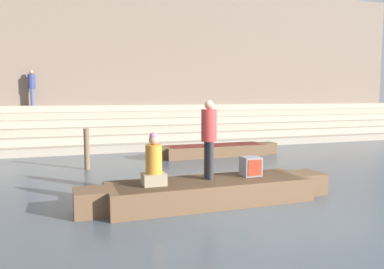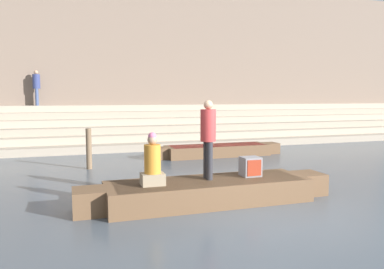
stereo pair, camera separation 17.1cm
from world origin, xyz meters
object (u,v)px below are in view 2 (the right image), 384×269
object	(u,v)px
mooring_post	(89,149)
tv_set	(250,166)
person_on_steps	(36,85)
person_standing	(208,134)
moored_boat_shore	(218,150)
rowboat_main	(209,191)
person_rowing	(152,164)

from	to	relation	value
mooring_post	tv_set	bearing A→B (deg)	-54.38
tv_set	person_on_steps	size ratio (longest dim) A/B	0.26
person_standing	moored_boat_shore	bearing A→B (deg)	57.48
rowboat_main	person_on_steps	world-z (taller)	person_on_steps
person_rowing	person_standing	bearing A→B (deg)	-5.24
tv_set	person_standing	bearing A→B (deg)	174.36
rowboat_main	tv_set	bearing A→B (deg)	3.93
person_standing	mooring_post	world-z (taller)	person_standing
person_standing	person_rowing	world-z (taller)	person_standing
person_rowing	tv_set	bearing A→B (deg)	-9.30
rowboat_main	person_on_steps	distance (m)	13.40
tv_set	moored_boat_shore	size ratio (longest dim) A/B	0.08
person_on_steps	rowboat_main	bearing A→B (deg)	69.60
tv_set	mooring_post	xyz separation A→B (m)	(-3.39, 4.73, -0.07)
person_rowing	person_on_steps	bearing A→B (deg)	90.76
mooring_post	moored_boat_shore	bearing A→B (deg)	13.27
mooring_post	person_on_steps	size ratio (longest dim) A/B	0.77
person_rowing	mooring_post	world-z (taller)	person_rowing
person_standing	person_rowing	size ratio (longest dim) A/B	1.59
person_standing	mooring_post	xyz separation A→B (m)	(-2.34, 4.71, -0.86)
person_standing	tv_set	size ratio (longest dim) A/B	3.94
person_rowing	tv_set	xyz separation A→B (m)	(2.35, 0.16, -0.22)
person_rowing	person_on_steps	world-z (taller)	person_on_steps
rowboat_main	mooring_post	size ratio (longest dim) A/B	4.37
tv_set	moored_boat_shore	distance (m)	6.13
tv_set	mooring_post	world-z (taller)	mooring_post
person_rowing	mooring_post	bearing A→B (deg)	88.82
rowboat_main	moored_boat_shore	size ratio (longest dim) A/B	1.09
person_rowing	moored_boat_shore	distance (m)	7.26
rowboat_main	person_on_steps	size ratio (longest dim) A/B	3.34
person_rowing	tv_set	distance (m)	2.37
rowboat_main	mooring_post	xyz separation A→B (m)	(-2.31, 4.84, 0.39)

